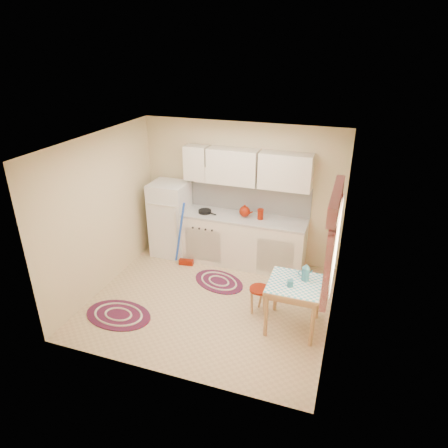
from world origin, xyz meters
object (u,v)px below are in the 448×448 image
Objects in this scene: fridge at (170,219)px; stool at (259,300)px; base_cabinets at (242,241)px; table at (293,305)px.

stool is at bearing -32.11° from fridge.
stool is (2.04, -1.28, -0.49)m from fridge.
stool is (0.67, -1.33, -0.23)m from base_cabinets.
fridge is 2.97m from table.
fridge is 1.94× the size of table.
stool is (-0.53, 0.17, -0.15)m from table.
base_cabinets reaches higher than stool.
base_cabinets is (1.37, 0.05, -0.26)m from fridge.
table is (2.56, -1.45, -0.34)m from fridge.
fridge is at bearing 147.89° from stool.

